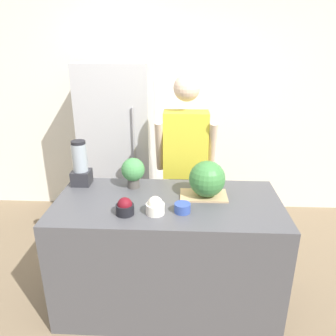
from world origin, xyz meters
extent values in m
cube|color=white|center=(0.00, 2.15, 1.30)|extent=(8.00, 0.06, 2.60)
cube|color=#4C4C51|center=(0.00, 0.41, 0.46)|extent=(1.70, 0.82, 0.92)
cube|color=#B7B7BC|center=(-0.62, 1.76, 0.92)|extent=(0.75, 0.68, 1.84)
cylinder|color=gray|center=(-0.40, 1.41, 1.10)|extent=(0.02, 0.02, 0.64)
cube|color=#4C608C|center=(0.13, 1.09, 0.43)|extent=(0.30, 0.18, 0.85)
cube|color=gold|center=(0.13, 1.09, 1.15)|extent=(0.40, 0.22, 0.60)
sphere|color=beige|center=(0.13, 1.09, 1.66)|extent=(0.23, 0.23, 0.23)
cylinder|color=beige|center=(-0.11, 1.05, 1.14)|extent=(0.07, 0.24, 0.51)
cylinder|color=beige|center=(0.37, 1.05, 1.14)|extent=(0.07, 0.24, 0.51)
cube|color=tan|center=(0.27, 0.51, 0.93)|extent=(0.36, 0.22, 0.01)
sphere|color=#3D7F3D|center=(0.29, 0.49, 1.07)|extent=(0.27, 0.27, 0.27)
cylinder|color=black|center=(-0.28, 0.20, 0.96)|extent=(0.13, 0.13, 0.07)
sphere|color=maroon|center=(-0.28, 0.20, 0.99)|extent=(0.10, 0.10, 0.10)
cylinder|color=white|center=(-0.08, 0.22, 0.96)|extent=(0.13, 0.13, 0.07)
sphere|color=white|center=(-0.08, 0.22, 0.99)|extent=(0.11, 0.11, 0.11)
cylinder|color=#334C9E|center=(0.11, 0.25, 0.95)|extent=(0.11, 0.11, 0.07)
cube|color=#28282D|center=(-0.73, 0.69, 0.98)|extent=(0.15, 0.15, 0.12)
cylinder|color=#99A3AD|center=(-0.73, 0.69, 1.15)|extent=(0.12, 0.12, 0.23)
cylinder|color=black|center=(-0.73, 0.69, 1.28)|extent=(0.12, 0.12, 0.02)
cylinder|color=#514C47|center=(-0.29, 0.64, 0.96)|extent=(0.10, 0.10, 0.08)
sphere|color=#478E4C|center=(-0.29, 0.64, 1.07)|extent=(0.19, 0.19, 0.19)
camera|label=1|loc=(0.11, -1.78, 2.04)|focal=35.00mm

